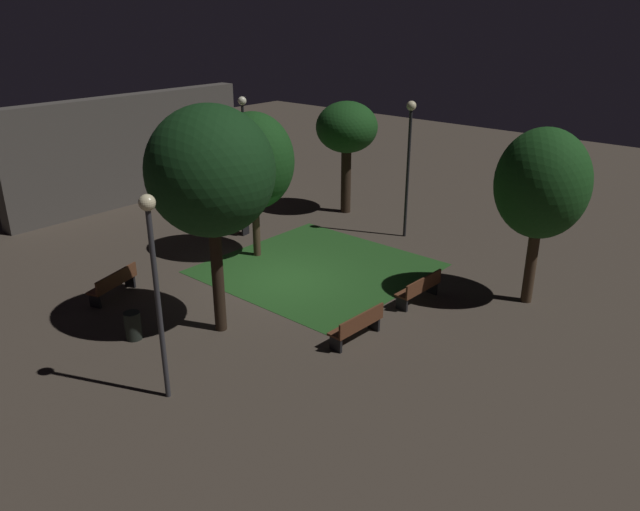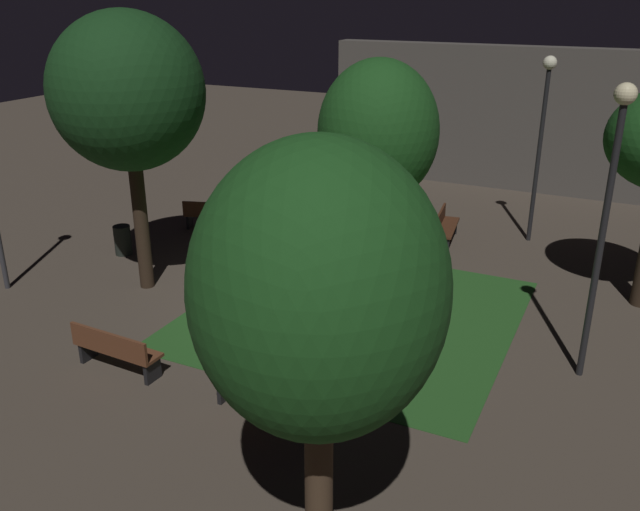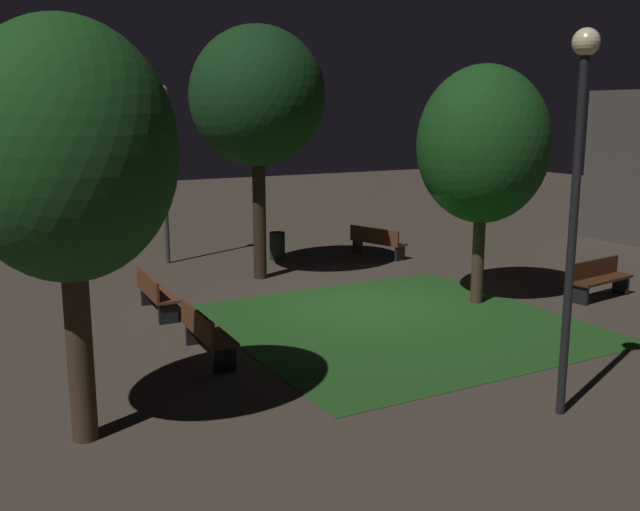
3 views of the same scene
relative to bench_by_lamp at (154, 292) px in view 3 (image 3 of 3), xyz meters
name	(u,v)px [view 3 (image 3 of 3)]	position (x,y,z in m)	size (l,w,h in m)	color
ground_plane	(362,306)	(1.56, 4.19, -0.48)	(60.00, 60.00, 0.00)	#473D33
grass_lawn	(398,323)	(3.05, 4.12, -0.48)	(6.75, 6.80, 0.01)	#23511E
bench_by_lamp	(154,292)	(0.00, 0.00, 0.00)	(1.82, 0.56, 0.88)	brown
bench_path_side	(205,331)	(3.12, 0.00, 0.00)	(1.82, 0.55, 0.88)	brown
bench_front_right	(377,241)	(-2.83, 7.42, 0.00)	(1.86, 1.00, 0.88)	brown
bench_near_trees	(599,278)	(3.57, 9.32, 0.00)	(0.71, 1.85, 0.88)	#422314
tree_near_wall	(66,153)	(5.37, -2.47, 3.25)	(2.72, 2.72, 5.38)	#423021
tree_right_canopy	(257,97)	(-2.01, 3.33, 4.07)	(3.35, 3.35, 6.29)	#2D2116
tree_left_canopy	(483,145)	(2.54, 6.60, 3.02)	(2.86, 2.86, 5.22)	#423021
lamp_post_path_center	(577,166)	(7.78, 3.64, 3.04)	(0.36, 0.36, 5.29)	black
lamp_post_plaza_west	(163,145)	(-4.95, 1.79, 2.83)	(0.36, 0.36, 4.92)	#333338
trash_bin	(277,246)	(-3.93, 4.72, -0.08)	(0.45, 0.45, 0.80)	black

